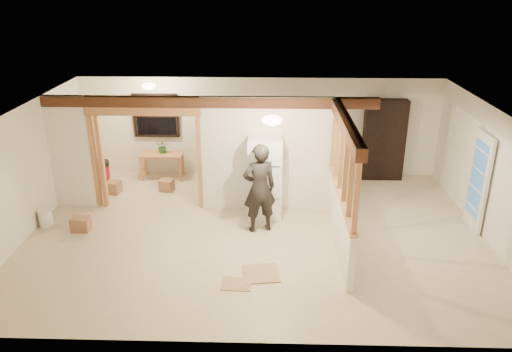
{
  "coord_description": "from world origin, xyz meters",
  "views": [
    {
      "loc": [
        0.27,
        -8.88,
        4.81
      ],
      "look_at": [
        -0.01,
        0.4,
        1.07
      ],
      "focal_mm": 35.0,
      "sensor_mm": 36.0,
      "label": 1
    }
  ],
  "objects_px": {
    "refrigerator": "(265,178)",
    "bookshelf": "(384,140)",
    "work_table": "(162,166)",
    "woman": "(259,188)",
    "shop_vac": "(101,173)"
  },
  "relations": [
    {
      "from": "work_table",
      "to": "woman",
      "type": "bearing_deg",
      "value": -45.68
    },
    {
      "from": "work_table",
      "to": "bookshelf",
      "type": "bearing_deg",
      "value": 3.17
    },
    {
      "from": "refrigerator",
      "to": "bookshelf",
      "type": "xyz_separation_m",
      "value": [
        2.92,
        2.21,
        0.16
      ]
    },
    {
      "from": "work_table",
      "to": "shop_vac",
      "type": "xyz_separation_m",
      "value": [
        -1.4,
        -0.54,
        -0.01
      ]
    },
    {
      "from": "work_table",
      "to": "shop_vac",
      "type": "height_order",
      "value": "work_table"
    },
    {
      "from": "refrigerator",
      "to": "bookshelf",
      "type": "height_order",
      "value": "bookshelf"
    },
    {
      "from": "work_table",
      "to": "shop_vac",
      "type": "bearing_deg",
      "value": -157.67
    },
    {
      "from": "woman",
      "to": "shop_vac",
      "type": "relative_size",
      "value": 2.89
    },
    {
      "from": "shop_vac",
      "to": "refrigerator",
      "type": "bearing_deg",
      "value": -20.55
    },
    {
      "from": "woman",
      "to": "work_table",
      "type": "height_order",
      "value": "woman"
    },
    {
      "from": "work_table",
      "to": "bookshelf",
      "type": "height_order",
      "value": "bookshelf"
    },
    {
      "from": "refrigerator",
      "to": "woman",
      "type": "relative_size",
      "value": 0.93
    },
    {
      "from": "shop_vac",
      "to": "woman",
      "type": "bearing_deg",
      "value": -29.03
    },
    {
      "from": "woman",
      "to": "refrigerator",
      "type": "bearing_deg",
      "value": -116.15
    },
    {
      "from": "shop_vac",
      "to": "bookshelf",
      "type": "xyz_separation_m",
      "value": [
        6.95,
        0.7,
        0.7
      ]
    }
  ]
}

